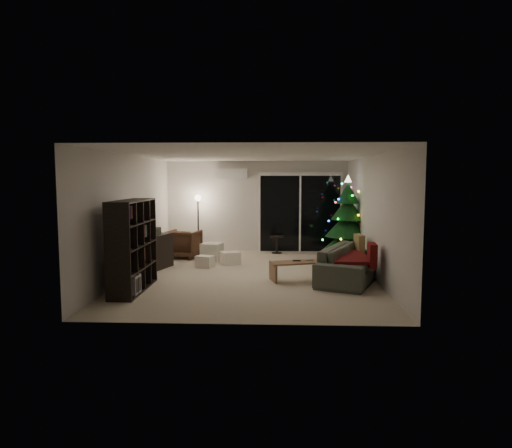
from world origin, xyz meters
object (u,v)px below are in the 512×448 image
at_px(sofa, 352,263).
at_px(coffee_table, 304,271).
at_px(christmas_tree, 347,219).
at_px(media_cabinet, 150,253).
at_px(bookshelf, 122,245).
at_px(armchair, 184,244).

height_order(sofa, coffee_table, sofa).
bearing_deg(christmas_tree, media_cabinet, -166.78).
xyz_separation_m(bookshelf, coffee_table, (3.34, 0.84, -0.62)).
relative_size(sofa, coffee_table, 1.80).
height_order(media_cabinet, christmas_tree, christmas_tree).
distance_m(bookshelf, coffee_table, 3.49).
distance_m(sofa, coffee_table, 0.99).
bearing_deg(coffee_table, christmas_tree, 44.08).
height_order(coffee_table, christmas_tree, christmas_tree).
relative_size(media_cabinet, sofa, 0.53).
bearing_deg(media_cabinet, armchair, 91.92).
relative_size(bookshelf, armchair, 2.08).
bearing_deg(sofa, armchair, 81.24).
relative_size(armchair, coffee_table, 0.61).
distance_m(sofa, christmas_tree, 2.03).
xyz_separation_m(media_cabinet, christmas_tree, (4.49, 1.05, 0.67)).
bearing_deg(coffee_table, sofa, -6.17).
bearing_deg(bookshelf, sofa, 10.54).
distance_m(media_cabinet, sofa, 4.38).
height_order(media_cabinet, armchair, media_cabinet).
bearing_deg(christmas_tree, armchair, 172.49).
xyz_separation_m(bookshelf, sofa, (4.30, 1.02, -0.48)).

